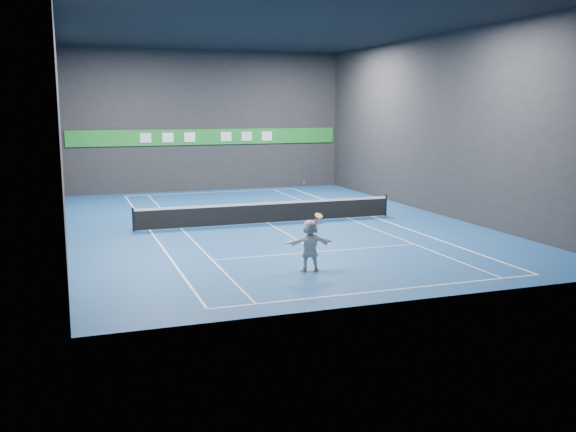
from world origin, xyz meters
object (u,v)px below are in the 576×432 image
object	(u,v)px
tennis_ball	(304,182)
tennis_net	(268,212)
tennis_racket	(318,222)
player	(310,245)

from	to	relation	value
tennis_ball	tennis_net	distance (m)	9.29
tennis_racket	tennis_net	bearing A→B (deg)	83.21
tennis_net	tennis_racket	xyz separation A→B (m)	(-1.06, -8.87, 1.09)
tennis_ball	tennis_racket	world-z (taller)	tennis_ball
tennis_net	player	bearing A→B (deg)	-98.62
tennis_net	tennis_ball	bearing A→B (deg)	-99.86
player	tennis_net	xyz separation A→B (m)	(1.35, 8.92, -0.33)
player	tennis_ball	bearing A→B (deg)	-19.77
player	tennis_net	bearing A→B (deg)	-91.78
tennis_net	tennis_racket	world-z (taller)	tennis_racket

